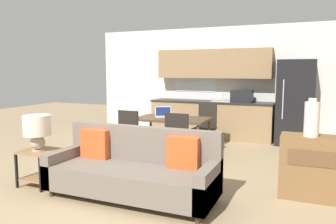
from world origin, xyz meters
name	(u,v)px	position (x,y,z in m)	size (l,w,h in m)	color
ground_plane	(120,199)	(0.00, 0.00, 0.00)	(20.00, 20.00, 0.00)	#9E8460
wall_back	(215,82)	(-0.01, 4.63, 1.35)	(6.40, 0.07, 2.70)	silver
kitchen_counter	(212,103)	(0.02, 4.33, 0.84)	(2.97, 0.65, 2.15)	#8E704C
refrigerator	(295,103)	(1.92, 4.23, 0.93)	(0.78, 0.72, 1.87)	black
dining_table	(172,121)	(-0.23, 2.35, 0.66)	(1.39, 0.83, 0.73)	brown
couch	(134,171)	(0.12, 0.16, 0.34)	(2.19, 0.80, 0.89)	#3D2D1E
side_table	(40,161)	(-1.32, 0.03, 0.34)	(0.47, 0.47, 0.51)	olive
table_lamp	(37,128)	(-1.30, -0.01, 0.83)	(0.37, 0.37, 0.50)	#B2A893
credenza	(322,168)	(2.35, 1.00, 0.41)	(1.01, 0.40, 0.81)	brown
vase	(312,119)	(2.20, 0.95, 1.03)	(0.18, 0.18, 0.48)	beige
dining_chair_near_right	(179,138)	(0.21, 1.54, 0.51)	(0.44, 0.44, 0.94)	black
dining_chair_far_right	(206,124)	(0.22, 3.11, 0.51)	(0.44, 0.44, 0.94)	black
dining_chair_near_left	(132,134)	(-0.68, 1.57, 0.51)	(0.44, 0.44, 0.94)	black
laptop	(163,114)	(-0.45, 2.42, 0.77)	(0.40, 0.37, 0.20)	#B7BABC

